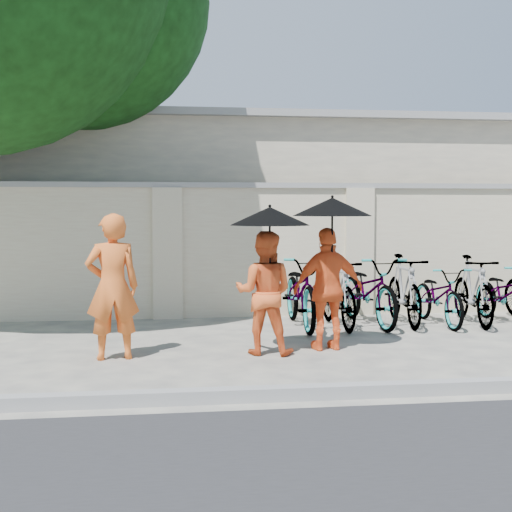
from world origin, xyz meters
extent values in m
plane|color=#AFA992|center=(0.00, 0.00, 0.00)|extent=(80.00, 80.00, 0.00)
cube|color=gray|center=(0.00, -1.70, 0.06)|extent=(40.00, 0.16, 0.12)
cube|color=beige|center=(1.00, 3.20, 1.00)|extent=(20.00, 0.30, 2.00)
cube|color=beige|center=(2.00, 7.00, 1.60)|extent=(14.00, 6.00, 3.20)
imported|color=orange|center=(-1.65, 0.23, 0.82)|extent=(0.65, 0.48, 1.64)
imported|color=orange|center=(0.08, 0.28, 0.72)|extent=(0.83, 0.73, 1.43)
cylinder|color=black|center=(0.13, 0.20, 1.21)|extent=(0.02, 0.02, 0.79)
cone|color=black|center=(0.13, 0.20, 1.61)|extent=(0.92, 0.92, 0.21)
imported|color=orange|center=(0.87, 0.42, 0.73)|extent=(0.89, 0.45, 1.47)
cylinder|color=black|center=(0.89, 0.34, 1.27)|extent=(0.02, 0.02, 0.88)
cone|color=black|center=(0.89, 0.34, 1.71)|extent=(0.94, 0.94, 0.21)
imported|color=#9493AE|center=(0.87, 2.02, 0.51)|extent=(0.70, 1.96, 1.03)
imported|color=#9493AE|center=(1.37, 1.92, 0.50)|extent=(0.53, 1.68, 1.00)
imported|color=#9493AE|center=(1.87, 2.07, 0.50)|extent=(0.89, 1.98, 1.00)
imported|color=#9493AE|center=(2.38, 2.01, 0.51)|extent=(0.59, 1.72, 1.02)
imported|color=#9493AE|center=(2.88, 1.95, 0.43)|extent=(0.62, 1.64, 0.85)
imported|color=#9493AE|center=(3.38, 1.91, 0.50)|extent=(0.63, 1.70, 1.00)
imported|color=#9493AE|center=(3.89, 1.90, 0.44)|extent=(0.67, 1.71, 0.88)
camera|label=1|loc=(-1.14, -7.83, 1.72)|focal=50.00mm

